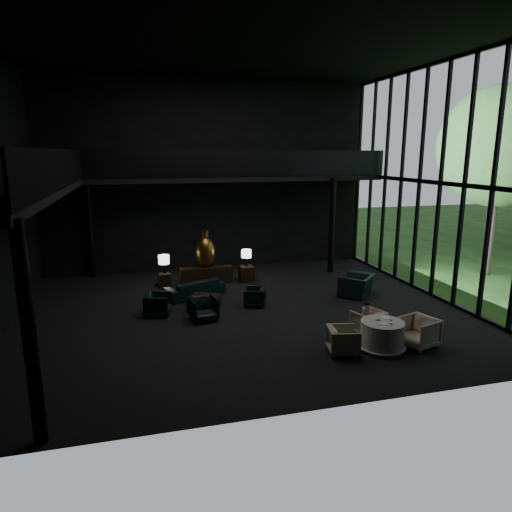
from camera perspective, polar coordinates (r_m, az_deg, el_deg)
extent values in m
cube|color=black|center=(14.83, -1.65, -6.96)|extent=(14.00, 12.00, 0.02)
cube|color=black|center=(14.27, -1.87, 24.88)|extent=(14.00, 12.00, 0.02)
cube|color=black|center=(19.87, -5.71, 9.83)|extent=(14.00, 0.04, 8.00)
cube|color=black|center=(8.28, 7.68, 5.66)|extent=(14.00, 0.04, 8.00)
cube|color=black|center=(13.93, -26.78, 7.28)|extent=(2.00, 12.00, 0.25)
cube|color=black|center=(19.08, -2.21, 9.76)|extent=(12.00, 2.00, 0.25)
cube|color=black|center=(13.73, -22.90, 10.10)|extent=(0.06, 12.00, 1.00)
cube|color=black|center=(18.08, -1.53, 11.50)|extent=(12.00, 0.06, 1.00)
cylinder|color=black|center=(8.66, -26.47, -8.98)|extent=(0.24, 0.24, 4.00)
cylinder|color=black|center=(19.62, -20.02, 3.20)|extent=(0.24, 0.24, 4.00)
cylinder|color=black|center=(19.54, 9.46, 3.76)|extent=(0.24, 0.24, 4.00)
cylinder|color=#382D23|center=(21.20, 27.34, 4.44)|extent=(0.36, 0.36, 4.90)
sphere|color=#2B5E21|center=(21.05, 28.13, 11.99)|extent=(4.80, 4.80, 4.80)
cube|color=black|center=(17.95, -6.23, -2.42)|extent=(2.03, 0.46, 0.65)
ellipsoid|color=olive|center=(17.82, -6.35, 0.53)|extent=(0.78, 0.78, 1.20)
cylinder|color=olive|center=(17.69, -6.40, 2.83)|extent=(0.27, 0.27, 0.24)
cube|color=black|center=(17.81, -11.32, -2.95)|extent=(0.46, 0.46, 0.51)
cylinder|color=black|center=(17.79, -11.40, -1.52)|extent=(0.12, 0.12, 0.36)
cylinder|color=white|center=(17.70, -11.45, -0.43)|extent=(0.42, 0.42, 0.33)
cube|color=black|center=(18.16, -1.18, -2.22)|extent=(0.56, 0.56, 0.61)
cylinder|color=black|center=(18.08, -1.22, -0.72)|extent=(0.12, 0.12, 0.34)
cylinder|color=white|center=(18.00, -1.22, 0.30)|extent=(0.39, 0.39, 0.31)
imported|color=black|center=(16.34, -7.70, -3.62)|extent=(2.25, 1.42, 0.85)
imported|color=black|center=(14.73, -12.19, -5.81)|extent=(0.86, 0.89, 0.77)
imported|color=black|center=(15.27, -0.17, -5.15)|extent=(0.74, 0.76, 0.61)
imported|color=black|center=(14.06, -6.58, -6.42)|extent=(0.90, 0.86, 0.80)
imported|color=black|center=(16.61, 12.45, -3.03)|extent=(1.52, 1.52, 1.14)
cube|color=black|center=(15.10, -6.47, -5.84)|extent=(1.23, 1.23, 0.41)
cylinder|color=white|center=(12.47, 15.46, -9.53)|extent=(1.12, 1.12, 0.75)
cone|color=white|center=(12.59, 15.37, -10.90)|extent=(1.26, 1.26, 0.10)
imported|color=tan|center=(13.27, 13.85, -7.93)|extent=(0.97, 0.94, 0.80)
imported|color=#BBAE97|center=(12.88, 19.65, -8.57)|extent=(1.13, 1.17, 0.97)
imported|color=beige|center=(12.00, 10.85, -10.18)|extent=(0.81, 0.85, 0.75)
cylinder|color=#CC96B6|center=(13.09, 13.65, -7.10)|extent=(0.26, 0.26, 0.37)
sphere|color=#D8A884|center=(13.00, 13.72, -5.94)|extent=(0.19, 0.19, 0.19)
ellipsoid|color=black|center=(12.99, 13.73, -5.82)|extent=(0.20, 0.20, 0.13)
cylinder|color=white|center=(12.17, 15.62, -8.16)|extent=(0.24, 0.24, 0.02)
cylinder|color=white|center=(12.61, 16.01, -7.43)|extent=(0.31, 0.31, 0.02)
cylinder|color=white|center=(12.33, 16.55, -7.96)|extent=(0.16, 0.16, 0.01)
cylinder|color=white|center=(12.41, 16.52, -7.63)|extent=(0.09, 0.09, 0.06)
ellipsoid|color=white|center=(12.39, 14.98, -7.60)|extent=(0.14, 0.14, 0.07)
cylinder|color=#99999E|center=(12.15, 16.52, -8.12)|extent=(0.07, 0.07, 0.07)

